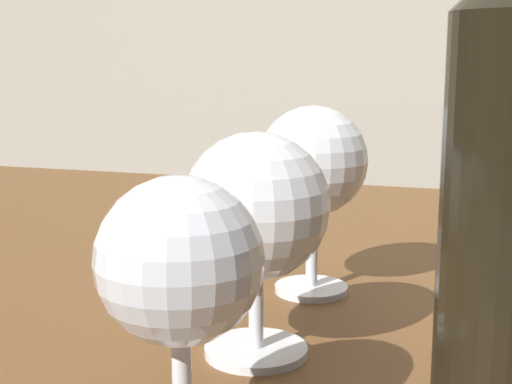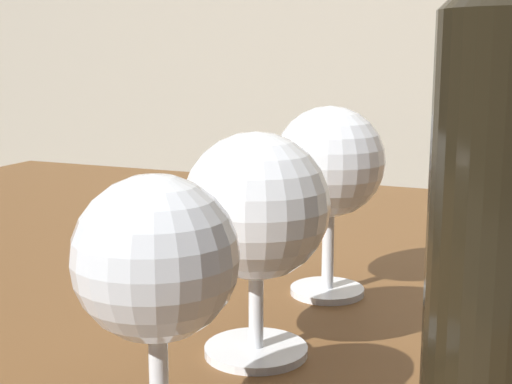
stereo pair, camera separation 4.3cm
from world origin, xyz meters
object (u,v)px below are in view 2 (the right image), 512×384
(wine_glass_rose, at_px, (330,165))
(wine_bottle, at_px, (507,176))
(wine_glass_white, at_px, (256,208))
(wine_glass_amber, at_px, (156,264))

(wine_glass_rose, distance_m, wine_bottle, 0.21)
(wine_glass_rose, bearing_deg, wine_bottle, -50.38)
(wine_glass_white, bearing_deg, wine_glass_rose, 87.04)
(wine_glass_amber, height_order, wine_glass_white, wine_glass_white)
(wine_glass_rose, bearing_deg, wine_glass_white, -92.96)
(wine_glass_amber, relative_size, wine_bottle, 0.40)
(wine_glass_white, xyz_separation_m, wine_glass_rose, (0.01, 0.13, 0.01))
(wine_glass_white, bearing_deg, wine_glass_amber, -90.27)
(wine_glass_amber, relative_size, wine_glass_white, 0.95)
(wine_glass_amber, bearing_deg, wine_bottle, 28.91)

